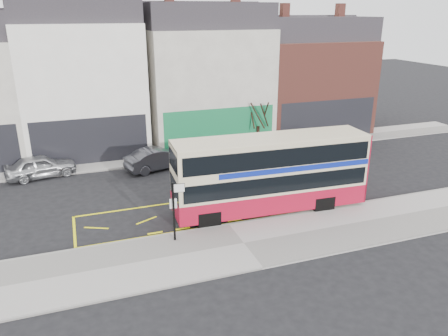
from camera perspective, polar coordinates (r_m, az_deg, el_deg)
name	(u,v)px	position (r m, az deg, el deg)	size (l,w,h in m)	color
ground	(226,223)	(21.43, 0.27, -7.23)	(120.00, 120.00, 0.00)	black
pavement	(244,244)	(19.51, 2.59, -9.93)	(40.00, 4.00, 0.15)	#A39F9A
kerb	(229,225)	(21.08, 0.61, -7.48)	(40.00, 0.15, 0.15)	gray
far_pavement	(174,155)	(31.20, -6.58, 1.66)	(50.00, 3.00, 0.15)	#A39F9A
road_markings	(216,210)	(22.78, -1.10, -5.48)	(14.00, 3.40, 0.01)	#FFF90D
terrace_left	(82,77)	(33.24, -18.03, 11.26)	(8.00, 8.01, 11.80)	white
terrace_green_shop	(203,75)	(34.72, -2.71, 12.10)	(9.00, 8.01, 11.30)	silver
terrace_right	(305,76)	(38.35, 10.55, 11.79)	(9.00, 8.01, 10.30)	brown
double_decker_bus	(271,173)	(22.06, 6.18, -0.65)	(9.96, 2.73, 3.94)	beige
bus_stop_post	(175,205)	(19.08, -6.43, -4.89)	(0.67, 0.18, 2.75)	black
car_silver	(41,166)	(29.21, -22.81, 0.21)	(1.67, 4.14, 1.41)	#B0B1B5
car_grey	(158,158)	(28.66, -8.56, 1.24)	(1.51, 4.33, 1.43)	#3C3D43
car_white	(315,141)	(32.76, 11.83, 3.41)	(1.99, 4.89, 1.42)	white
street_tree_right	(259,108)	(32.35, 4.54, 7.86)	(2.08, 2.08, 4.50)	black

